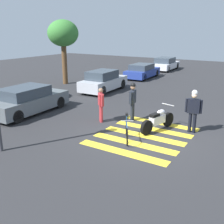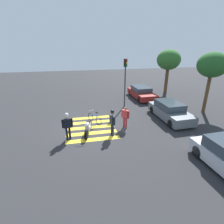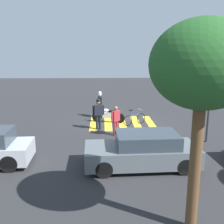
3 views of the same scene
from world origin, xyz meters
TOP-DOWN VIEW (x-y plane):
  - ground_plane at (0.00, 0.00)m, footprint 60.00×60.00m
  - police_motorcycle at (0.87, -0.23)m, footprint 2.10×0.80m
  - leaning_bicycle at (-0.74, 0.39)m, footprint 1.46×0.89m
  - officer_on_foot at (1.48, 1.32)m, footprint 0.67×0.29m
  - officer_by_motorcycle at (1.42, -1.53)m, footprint 0.28×0.67m
  - pedestrian_bystander at (0.53, 2.46)m, footprint 0.49×0.48m
  - crosswalk_stripes at (-0.00, 0.00)m, footprint 4.05×3.49m
  - car_grey_coupe at (-0.31, 6.47)m, footprint 4.42×1.97m
  - car_silver_sedan at (6.12, 6.08)m, footprint 4.16×1.82m
  - car_blue_hatchback at (12.47, 6.15)m, footprint 4.29×1.95m
  - car_white_van at (18.35, 6.26)m, footprint 4.55×2.01m
  - street_tree_far at (6.74, 10.17)m, footprint 2.36×2.36m

SIDE VIEW (x-z plane):
  - ground_plane at x=0.00m, z-range 0.00..0.00m
  - crosswalk_stripes at x=0.00m, z-range 0.00..0.01m
  - leaning_bicycle at x=-0.74m, z-range -0.13..0.86m
  - police_motorcycle at x=0.87m, z-range -0.06..0.97m
  - car_blue_hatchback at x=12.47m, z-range -0.02..1.23m
  - car_white_van at x=18.35m, z-range -0.02..1.32m
  - car_grey_coupe at x=-0.31m, z-range -0.03..1.35m
  - car_silver_sedan at x=6.12m, z-range -0.04..1.41m
  - pedestrian_bystander at x=0.53m, z-range 0.10..1.71m
  - officer_by_motorcycle at x=1.42m, z-range 0.15..1.97m
  - officer_on_foot at x=1.48m, z-range 0.15..1.98m
  - street_tree_far at x=6.74m, z-range 1.36..6.27m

